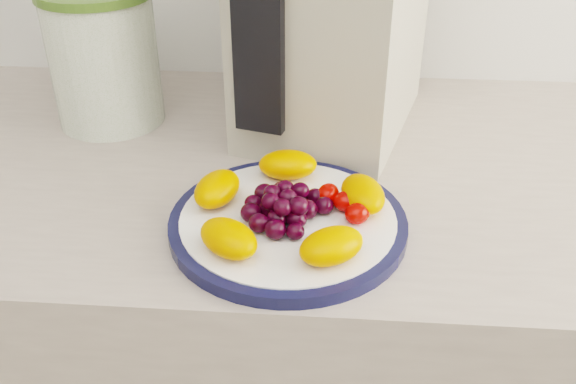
{
  "coord_description": "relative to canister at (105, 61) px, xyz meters",
  "views": [
    {
      "loc": [
        0.12,
        0.45,
        1.32
      ],
      "look_at": [
        0.07,
        1.04,
        0.95
      ],
      "focal_mm": 40.0,
      "sensor_mm": 36.0,
      "label": 1
    }
  ],
  "objects": [
    {
      "name": "appliance_panel",
      "position": [
        0.24,
        -0.12,
        0.09
      ],
      "size": [
        0.07,
        0.04,
        0.27
      ],
      "primitive_type": "cube",
      "rotation": [
        0.0,
        0.0,
        -0.27
      ],
      "color": "black",
      "rests_on": "appliance_body"
    },
    {
      "name": "canister",
      "position": [
        0.0,
        0.0,
        0.0
      ],
      "size": [
        0.19,
        0.19,
        0.18
      ],
      "primitive_type": "cylinder",
      "rotation": [
        0.0,
        0.0,
        -0.28
      ],
      "color": "#406317",
      "rests_on": "counter"
    },
    {
      "name": "appliance_body",
      "position": [
        0.33,
        0.01,
        0.09
      ],
      "size": [
        0.28,
        0.33,
        0.36
      ],
      "primitive_type": "cube",
      "rotation": [
        0.0,
        0.0,
        -0.27
      ],
      "color": "#B2AC97",
      "rests_on": "counter"
    },
    {
      "name": "plate_face",
      "position": [
        0.28,
        -0.26,
        -0.08
      ],
      "size": [
        0.24,
        0.24,
        0.02
      ],
      "primitive_type": "cylinder",
      "color": "white",
      "rests_on": "counter"
    },
    {
      "name": "fruit_plate",
      "position": [
        0.29,
        -0.26,
        -0.06
      ],
      "size": [
        0.23,
        0.22,
        0.04
      ],
      "color": "#FF7600",
      "rests_on": "plate_face"
    },
    {
      "name": "plate_rim",
      "position": [
        0.28,
        -0.26,
        -0.08
      ],
      "size": [
        0.27,
        0.27,
        0.01
      ],
      "primitive_type": "cylinder",
      "color": "#101437",
      "rests_on": "counter"
    }
  ]
}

